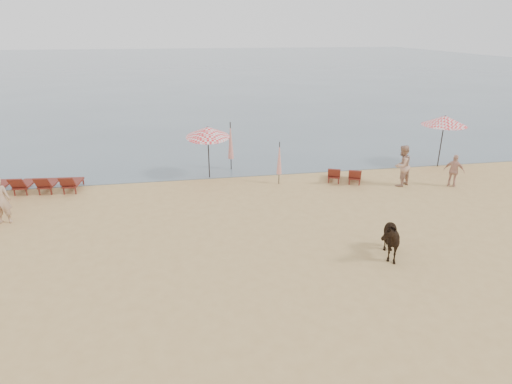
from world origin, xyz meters
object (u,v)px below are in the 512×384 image
Objects in this scene: lounger_cluster_left at (35,184)px; umbrella_closed_left at (231,141)px; umbrella_open_right at (445,121)px; beachgoer_right_b at (454,171)px; umbrella_closed_right at (279,158)px; beachgoer_left at (1,200)px; cow at (387,237)px; beachgoer_right_a at (402,166)px; lounger_cluster_right at (344,174)px; umbrella_open_left_b at (208,132)px.

umbrella_closed_left reaches higher than lounger_cluster_left.
umbrella_open_right is 1.79× the size of beachgoer_right_b.
umbrella_closed_right reaches higher than beachgoer_left.
lounger_cluster_left is at bearing 162.71° from cow.
umbrella_open_right is at bearing -173.57° from beachgoer_right_a.
beachgoer_right_b is at bearing -178.72° from beachgoer_left.
cow is 8.33m from beachgoer_right_b.
umbrella_closed_left is at bearing -54.84° from beachgoer_right_a.
umbrella_closed_left is 1.64× the size of beachgoer_right_b.
umbrella_closed_left is at bearing 126.21° from cow.
beachgoer_right_a is (7.67, -3.82, -0.59)m from umbrella_closed_left.
lounger_cluster_right is 0.79× the size of umbrella_closed_left.
cow is at bearing -27.09° from lounger_cluster_left.
umbrella_closed_left is 1.34× the size of beachgoer_left.
beachgoer_right_a is at bearing -176.56° from beachgoer_left.
beachgoer_left reaches higher than cow.
beachgoer_left is 0.96× the size of beachgoer_right_a.
lounger_cluster_right is 6.08m from umbrella_closed_left.
lounger_cluster_left is at bearing 161.24° from umbrella_open_right.
lounger_cluster_left is at bearing 175.84° from umbrella_closed_right.
umbrella_closed_left is (9.22, 1.78, 1.15)m from lounger_cluster_left.
lounger_cluster_left is 2.55× the size of beachgoer_right_b.
umbrella_closed_left reaches higher than beachgoer_left.
lounger_cluster_left is 1.91× the size of umbrella_closed_right.
cow is at bearing -75.52° from umbrella_closed_right.
cow is at bearing -149.76° from umbrella_open_right.
beachgoer_left is at bearing 170.25° from umbrella_open_right.
umbrella_closed_right is (-9.15, -1.20, -1.23)m from umbrella_open_right.
lounger_cluster_right is at bearing -20.85° from umbrella_open_left_b.
lounger_cluster_left reaches higher than lounger_cluster_right.
beachgoer_right_b is at bearing 57.55° from cow.
umbrella_open_left_b is at bearing 158.88° from umbrella_open_right.
beachgoer_right_b is (10.05, -4.38, -0.79)m from umbrella_closed_left.
umbrella_open_left_b is (-6.45, 1.77, 1.97)m from lounger_cluster_right.
cow is (-1.29, -7.15, 0.30)m from lounger_cluster_right.
umbrella_closed_right is 11.71m from beachgoer_left.
beachgoer_right_b is (4.83, -1.49, 0.39)m from lounger_cluster_right.
cow is 14.26m from beachgoer_left.
cow reaches higher than lounger_cluster_right.
beachgoer_left is at bearing -159.82° from umbrella_open_left_b.
umbrella_open_left_b is 12.40m from umbrella_open_right.
beachgoer_right_b is at bearing -12.52° from umbrella_closed_right.
lounger_cluster_right is at bearing -172.28° from beachgoer_left.
umbrella_open_left_b is at bearing 9.75° from lounger_cluster_left.
umbrella_open_left_b is (7.99, 0.66, 1.93)m from lounger_cluster_left.
umbrella_open_left_b reaches higher than umbrella_closed_left.
umbrella_open_right is 1.42× the size of beachgoer_right_a.
beachgoer_left reaches higher than lounger_cluster_right.
umbrella_open_left_b reaches higher than umbrella_closed_right.
cow is at bearing -65.42° from umbrella_open_left_b.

